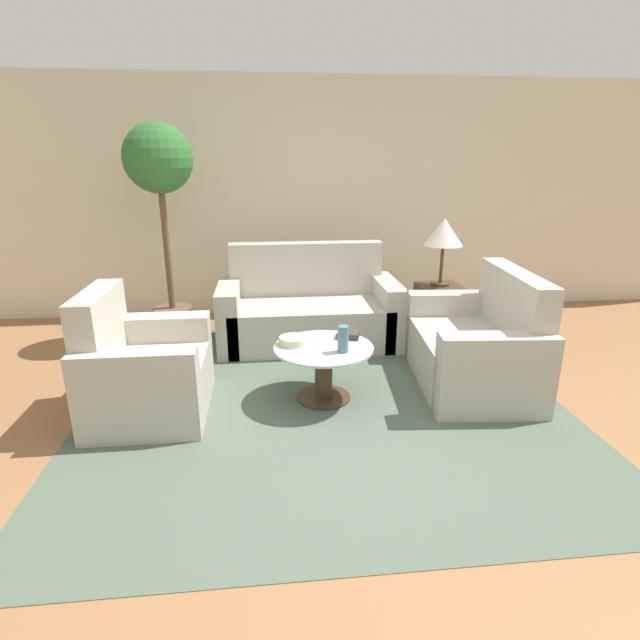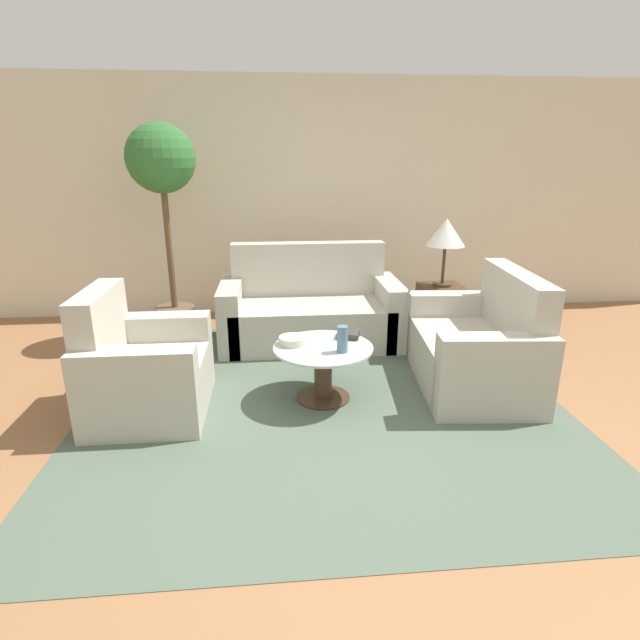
{
  "view_description": "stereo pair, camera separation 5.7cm",
  "coord_description": "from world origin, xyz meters",
  "px_view_note": "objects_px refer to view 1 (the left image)",
  "views": [
    {
      "loc": [
        -0.45,
        -2.69,
        1.76
      ],
      "look_at": [
        -0.05,
        0.97,
        0.55
      ],
      "focal_mm": 28.0,
      "sensor_mm": 36.0,
      "label": 1
    },
    {
      "loc": [
        -0.39,
        -2.7,
        1.76
      ],
      "look_at": [
        -0.05,
        0.97,
        0.55
      ],
      "focal_mm": 28.0,
      "sensor_mm": 36.0,
      "label": 2
    }
  ],
  "objects_px": {
    "sofa_main": "(308,312)",
    "book_stack": "(348,334)",
    "loveseat": "(479,348)",
    "bowl": "(293,341)",
    "armchair": "(141,374)",
    "potted_plant": "(161,187)",
    "coffee_table": "(324,365)",
    "vase": "(343,339)",
    "table_lamp": "(444,233)"
  },
  "relations": [
    {
      "from": "bowl",
      "to": "coffee_table",
      "type": "bearing_deg",
      "value": -17.44
    },
    {
      "from": "sofa_main",
      "to": "book_stack",
      "type": "height_order",
      "value": "sofa_main"
    },
    {
      "from": "armchair",
      "to": "coffee_table",
      "type": "relative_size",
      "value": 1.26
    },
    {
      "from": "sofa_main",
      "to": "potted_plant",
      "type": "bearing_deg",
      "value": 171.12
    },
    {
      "from": "book_stack",
      "to": "potted_plant",
      "type": "bearing_deg",
      "value": 156.01
    },
    {
      "from": "loveseat",
      "to": "book_stack",
      "type": "xyz_separation_m",
      "value": [
        -1.06,
        0.02,
        0.15
      ]
    },
    {
      "from": "sofa_main",
      "to": "bowl",
      "type": "relative_size",
      "value": 8.45
    },
    {
      "from": "loveseat",
      "to": "bowl",
      "type": "relative_size",
      "value": 6.73
    },
    {
      "from": "sofa_main",
      "to": "table_lamp",
      "type": "bearing_deg",
      "value": -7.8
    },
    {
      "from": "armchair",
      "to": "book_stack",
      "type": "height_order",
      "value": "armchair"
    },
    {
      "from": "loveseat",
      "to": "bowl",
      "type": "distance_m",
      "value": 1.51
    },
    {
      "from": "bowl",
      "to": "armchair",
      "type": "bearing_deg",
      "value": -173.3
    },
    {
      "from": "loveseat",
      "to": "vase",
      "type": "bearing_deg",
      "value": -71.72
    },
    {
      "from": "armchair",
      "to": "vase",
      "type": "relative_size",
      "value": 4.79
    },
    {
      "from": "sofa_main",
      "to": "coffee_table",
      "type": "bearing_deg",
      "value": -89.94
    },
    {
      "from": "coffee_table",
      "to": "potted_plant",
      "type": "distance_m",
      "value": 2.36
    },
    {
      "from": "vase",
      "to": "coffee_table",
      "type": "bearing_deg",
      "value": 136.43
    },
    {
      "from": "book_stack",
      "to": "vase",
      "type": "bearing_deg",
      "value": -90.09
    },
    {
      "from": "sofa_main",
      "to": "armchair",
      "type": "bearing_deg",
      "value": -134.0
    },
    {
      "from": "table_lamp",
      "to": "book_stack",
      "type": "relative_size",
      "value": 3.17
    },
    {
      "from": "sofa_main",
      "to": "loveseat",
      "type": "relative_size",
      "value": 1.26
    },
    {
      "from": "coffee_table",
      "to": "bowl",
      "type": "xyz_separation_m",
      "value": [
        -0.22,
        0.07,
        0.18
      ]
    },
    {
      "from": "potted_plant",
      "to": "vase",
      "type": "bearing_deg",
      "value": -47.79
    },
    {
      "from": "potted_plant",
      "to": "book_stack",
      "type": "xyz_separation_m",
      "value": [
        1.57,
        -1.33,
        -1.04
      ]
    },
    {
      "from": "coffee_table",
      "to": "vase",
      "type": "height_order",
      "value": "vase"
    },
    {
      "from": "vase",
      "to": "bowl",
      "type": "bearing_deg",
      "value": 151.47
    },
    {
      "from": "sofa_main",
      "to": "coffee_table",
      "type": "xyz_separation_m",
      "value": [
        0.0,
        -1.3,
        -0.02
      ]
    },
    {
      "from": "loveseat",
      "to": "coffee_table",
      "type": "height_order",
      "value": "loveseat"
    },
    {
      "from": "loveseat",
      "to": "table_lamp",
      "type": "relative_size",
      "value": 2.15
    },
    {
      "from": "loveseat",
      "to": "table_lamp",
      "type": "height_order",
      "value": "table_lamp"
    },
    {
      "from": "sofa_main",
      "to": "vase",
      "type": "relative_size",
      "value": 8.92
    },
    {
      "from": "coffee_table",
      "to": "loveseat",
      "type": "bearing_deg",
      "value": 6.93
    },
    {
      "from": "sofa_main",
      "to": "armchair",
      "type": "relative_size",
      "value": 1.86
    },
    {
      "from": "sofa_main",
      "to": "loveseat",
      "type": "distance_m",
      "value": 1.72
    },
    {
      "from": "table_lamp",
      "to": "potted_plant",
      "type": "height_order",
      "value": "potted_plant"
    },
    {
      "from": "sofa_main",
      "to": "book_stack",
      "type": "relative_size",
      "value": 8.57
    },
    {
      "from": "sofa_main",
      "to": "bowl",
      "type": "distance_m",
      "value": 1.26
    },
    {
      "from": "loveseat",
      "to": "sofa_main",
      "type": "bearing_deg",
      "value": -127.03
    },
    {
      "from": "sofa_main",
      "to": "book_stack",
      "type": "xyz_separation_m",
      "value": [
        0.22,
        -1.12,
        0.15
      ]
    },
    {
      "from": "sofa_main",
      "to": "coffee_table",
      "type": "distance_m",
      "value": 1.3
    },
    {
      "from": "coffee_table",
      "to": "bowl",
      "type": "bearing_deg",
      "value": 162.56
    },
    {
      "from": "potted_plant",
      "to": "book_stack",
      "type": "relative_size",
      "value": 10.21
    },
    {
      "from": "table_lamp",
      "to": "book_stack",
      "type": "bearing_deg",
      "value": -137.94
    },
    {
      "from": "table_lamp",
      "to": "potted_plant",
      "type": "relative_size",
      "value": 0.31
    },
    {
      "from": "sofa_main",
      "to": "loveseat",
      "type": "height_order",
      "value": "sofa_main"
    },
    {
      "from": "coffee_table",
      "to": "table_lamp",
      "type": "relative_size",
      "value": 1.16
    },
    {
      "from": "loveseat",
      "to": "book_stack",
      "type": "height_order",
      "value": "loveseat"
    },
    {
      "from": "loveseat",
      "to": "table_lamp",
      "type": "distance_m",
      "value": 1.25
    },
    {
      "from": "sofa_main",
      "to": "potted_plant",
      "type": "distance_m",
      "value": 1.82
    },
    {
      "from": "coffee_table",
      "to": "potted_plant",
      "type": "relative_size",
      "value": 0.36
    }
  ]
}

